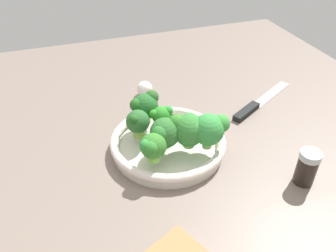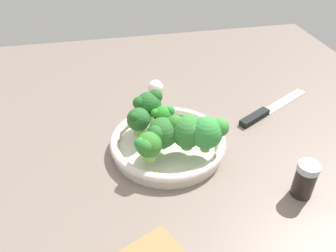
# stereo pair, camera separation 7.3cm
# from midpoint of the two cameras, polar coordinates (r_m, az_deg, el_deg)

# --- Properties ---
(ground_plane) EXTENTS (1.30, 1.30, 0.03)m
(ground_plane) POSITION_cam_midpoint_polar(r_m,az_deg,el_deg) (0.81, -1.17, -2.91)
(ground_plane) COLOR slate
(bowl) EXTENTS (0.26, 0.26, 0.04)m
(bowl) POSITION_cam_midpoint_polar(r_m,az_deg,el_deg) (0.76, -2.75, -2.97)
(bowl) COLOR silver
(bowl) RESTS_ON ground_plane
(broccoli_floret_0) EXTENTS (0.06, 0.07, 0.08)m
(broccoli_floret_0) POSITION_cam_midpoint_polar(r_m,az_deg,el_deg) (0.77, -6.52, 3.37)
(broccoli_floret_0) COLOR #8FC45B
(broccoli_floret_0) RESTS_ON bowl
(broccoli_floret_1) EXTENTS (0.05, 0.05, 0.06)m
(broccoli_floret_1) POSITION_cam_midpoint_polar(r_m,az_deg,el_deg) (0.74, -7.91, 0.60)
(broccoli_floret_1) COLOR #84B250
(broccoli_floret_1) RESTS_ON bowl
(broccoli_floret_2) EXTENTS (0.04, 0.05, 0.06)m
(broccoli_floret_2) POSITION_cam_midpoint_polar(r_m,az_deg,el_deg) (0.75, -3.88, 1.49)
(broccoli_floret_2) COLOR #90C462
(broccoli_floret_2) RESTS_ON bowl
(broccoli_floret_3) EXTENTS (0.06, 0.06, 0.06)m
(broccoli_floret_3) POSITION_cam_midpoint_polar(r_m,az_deg,el_deg) (0.67, -5.74, -3.63)
(broccoli_floret_3) COLOR #83C24F
(broccoli_floret_3) RESTS_ON bowl
(broccoli_floret_4) EXTENTS (0.07, 0.09, 0.08)m
(broccoli_floret_4) POSITION_cam_midpoint_polar(r_m,az_deg,el_deg) (0.70, 3.75, -0.62)
(broccoli_floret_4) COLOR #8CCD64
(broccoli_floret_4) RESTS_ON bowl
(broccoli_floret_5) EXTENTS (0.06, 0.06, 0.07)m
(broccoli_floret_5) POSITION_cam_midpoint_polar(r_m,az_deg,el_deg) (0.70, -3.57, -1.24)
(broccoli_floret_5) COLOR #8FC068
(broccoli_floret_5) RESTS_ON bowl
(broccoli_floret_6) EXTENTS (0.07, 0.07, 0.07)m
(broccoli_floret_6) POSITION_cam_midpoint_polar(r_m,az_deg,el_deg) (0.70, 0.22, -0.59)
(broccoli_floret_6) COLOR #75B754
(broccoli_floret_6) RESTS_ON bowl
(knife) EXTENTS (0.15, 0.24, 0.01)m
(knife) POSITION_cam_midpoint_polar(r_m,az_deg,el_deg) (0.93, 12.26, 3.40)
(knife) COLOR silver
(knife) RESTS_ON ground_plane
(garlic_bulb) EXTENTS (0.04, 0.04, 0.04)m
(garlic_bulb) POSITION_cam_midpoint_polar(r_m,az_deg,el_deg) (0.96, -6.11, 6.14)
(garlic_bulb) COLOR white
(garlic_bulb) RESTS_ON ground_plane
(pepper_shaker) EXTENTS (0.04, 0.04, 0.08)m
(pepper_shaker) POSITION_cam_midpoint_polar(r_m,az_deg,el_deg) (0.71, 19.46, -6.65)
(pepper_shaker) COLOR black
(pepper_shaker) RESTS_ON ground_plane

